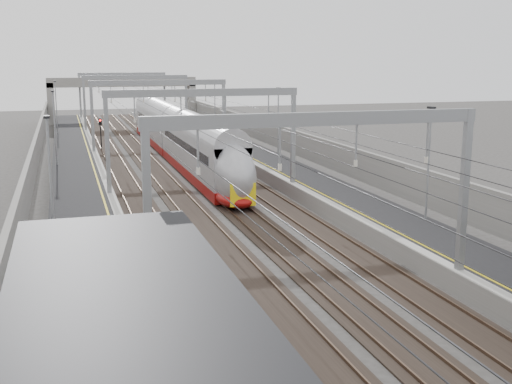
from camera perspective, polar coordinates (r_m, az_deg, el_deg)
platform_left at (r=45.54m, az=-15.26°, el=-0.09°), size 4.00×120.00×1.00m
platform_right at (r=48.57m, az=3.94°, el=1.01°), size 4.00×120.00×1.00m
tracks at (r=46.48m, az=-5.33°, el=-0.06°), size 11.40×140.00×0.20m
overhead_line at (r=52.13m, az=-6.93°, el=7.94°), size 13.00×140.00×6.60m
overbridge at (r=100.13m, az=-11.76°, el=9.05°), size 22.00×2.20×6.90m
wall_left at (r=45.39m, az=-19.37°, el=1.03°), size 0.30×120.00×3.20m
wall_right at (r=49.59m, az=7.43°, el=2.45°), size 0.30×120.00×3.20m
train at (r=60.75m, az=-6.76°, el=4.55°), size 2.59×47.28×4.11m
signal_green at (r=69.62m, az=-13.65°, el=5.53°), size 0.32×0.32×3.48m
signal_red_near at (r=67.37m, az=-6.31°, el=5.59°), size 0.32×0.32×3.48m
signal_red_far at (r=75.32m, az=-5.74°, el=6.24°), size 0.32×0.32×3.48m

